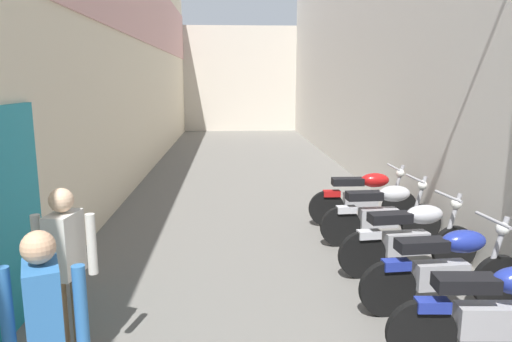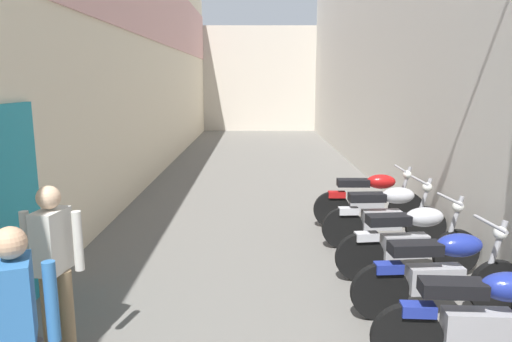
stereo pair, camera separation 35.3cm
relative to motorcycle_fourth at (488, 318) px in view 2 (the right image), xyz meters
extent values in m
plane|color=#66635E|center=(-1.74, 5.47, -0.50)|extent=(39.96, 39.96, 0.00)
cube|color=beige|center=(-4.62, 7.47, 2.52)|extent=(0.40, 23.96, 6.04)
cube|color=teal|center=(-4.40, 1.09, 0.60)|extent=(0.06, 1.10, 2.20)
cube|color=beige|center=(1.14, 7.47, 3.50)|extent=(0.40, 23.96, 7.99)
cube|color=beige|center=(-1.74, 20.45, 1.97)|extent=(8.36, 2.00, 4.94)
cylinder|color=black|center=(-0.63, 0.04, -0.20)|extent=(0.60, 0.12, 0.60)
cube|color=#9E9EA3|center=(-0.06, 0.00, -0.08)|extent=(0.57, 0.23, 0.28)
ellipsoid|color=navy|center=(0.17, -0.01, 0.28)|extent=(0.49, 0.29, 0.24)
cube|color=black|center=(-0.29, 0.02, 0.26)|extent=(0.53, 0.25, 0.12)
cube|color=navy|center=(-0.55, 0.03, 0.06)|extent=(0.29, 0.16, 0.10)
cylinder|color=black|center=(0.61, 1.01, -0.20)|extent=(0.60, 0.12, 0.60)
cylinder|color=black|center=(-0.63, 0.92, -0.20)|extent=(0.60, 0.12, 0.60)
cube|color=#9E9EA3|center=(-0.06, 0.96, -0.08)|extent=(0.57, 0.24, 0.28)
ellipsoid|color=navy|center=(0.17, 0.98, 0.28)|extent=(0.50, 0.29, 0.24)
cube|color=black|center=(-0.29, 0.95, 0.26)|extent=(0.53, 0.26, 0.12)
cylinder|color=#9E9EA3|center=(0.54, 1.01, 0.15)|extent=(0.25, 0.08, 0.77)
cylinder|color=#9E9EA3|center=(0.47, 1.00, 0.50)|extent=(0.08, 0.58, 0.04)
sphere|color=silver|center=(0.59, 1.01, 0.40)|extent=(0.14, 0.14, 0.14)
cube|color=navy|center=(-0.55, 0.93, 0.06)|extent=(0.29, 0.16, 0.10)
cylinder|color=black|center=(0.61, 2.04, -0.20)|extent=(0.61, 0.15, 0.60)
cylinder|color=black|center=(-0.63, 1.90, -0.20)|extent=(0.61, 0.15, 0.60)
cube|color=#9E9EA3|center=(-0.06, 1.96, -0.08)|extent=(0.58, 0.26, 0.28)
ellipsoid|color=#B7B7BC|center=(0.17, 1.99, 0.28)|extent=(0.51, 0.31, 0.24)
cube|color=black|center=(-0.29, 1.94, 0.26)|extent=(0.54, 0.28, 0.12)
cylinder|color=#9E9EA3|center=(0.54, 2.03, 0.15)|extent=(0.25, 0.09, 0.77)
cylinder|color=#9E9EA3|center=(0.47, 2.03, 0.50)|extent=(0.10, 0.58, 0.04)
sphere|color=silver|center=(0.59, 2.04, 0.40)|extent=(0.14, 0.14, 0.14)
cube|color=#B7B7BC|center=(-0.55, 1.91, 0.06)|extent=(0.29, 0.17, 0.10)
cylinder|color=black|center=(0.61, 3.12, -0.20)|extent=(0.60, 0.11, 0.60)
cylinder|color=black|center=(-0.63, 3.05, -0.20)|extent=(0.60, 0.11, 0.60)
cube|color=#9E9EA3|center=(-0.06, 3.09, -0.08)|extent=(0.57, 0.23, 0.28)
ellipsoid|color=#B7B7BC|center=(0.17, 3.10, 0.28)|extent=(0.49, 0.29, 0.24)
cube|color=black|center=(-0.29, 3.07, 0.26)|extent=(0.53, 0.25, 0.12)
cylinder|color=#9E9EA3|center=(0.54, 3.12, 0.15)|extent=(0.25, 0.07, 0.77)
cylinder|color=#9E9EA3|center=(0.47, 3.12, 0.50)|extent=(0.07, 0.58, 0.04)
sphere|color=silver|center=(0.59, 3.12, 0.40)|extent=(0.14, 0.14, 0.14)
cube|color=#B7B7BC|center=(-0.55, 3.06, 0.06)|extent=(0.29, 0.16, 0.10)
cylinder|color=black|center=(0.62, 4.06, -0.20)|extent=(0.60, 0.08, 0.60)
cylinder|color=black|center=(-0.63, 4.07, -0.20)|extent=(0.60, 0.08, 0.60)
cube|color=#9E9EA3|center=(-0.06, 4.06, -0.08)|extent=(0.56, 0.20, 0.28)
ellipsoid|color=#AD1414|center=(0.17, 4.06, 0.28)|extent=(0.48, 0.26, 0.24)
cube|color=black|center=(-0.29, 4.06, 0.26)|extent=(0.52, 0.22, 0.12)
cylinder|color=#9E9EA3|center=(0.55, 4.06, 0.15)|extent=(0.25, 0.06, 0.77)
cylinder|color=#9E9EA3|center=(0.48, 4.06, 0.50)|extent=(0.04, 0.58, 0.04)
sphere|color=silver|center=(0.60, 4.06, 0.40)|extent=(0.14, 0.14, 0.14)
cube|color=#AD1414|center=(-0.55, 4.07, 0.06)|extent=(0.28, 0.14, 0.10)
cube|color=#2D66A5|center=(-3.38, -0.90, 0.59)|extent=(0.31, 0.39, 0.54)
sphere|color=tan|center=(-3.38, -0.90, 0.97)|extent=(0.20, 0.20, 0.20)
cylinder|color=#2D66A5|center=(-3.16, -0.90, 0.59)|extent=(0.08, 0.08, 0.52)
cylinder|color=#8C7251|center=(-3.71, 0.22, -0.09)|extent=(0.12, 0.12, 0.82)
cylinder|color=#8C7251|center=(-3.55, 0.22, -0.09)|extent=(0.12, 0.12, 0.82)
cube|color=beige|center=(-3.63, 0.22, 0.59)|extent=(0.25, 0.37, 0.54)
sphere|color=#DBB28E|center=(-3.63, 0.22, 0.97)|extent=(0.20, 0.20, 0.20)
cylinder|color=beige|center=(-3.85, 0.22, 0.59)|extent=(0.08, 0.08, 0.52)
cylinder|color=beige|center=(-3.41, 0.22, 0.59)|extent=(0.08, 0.08, 0.52)
camera|label=1|loc=(-2.25, -3.61, 1.93)|focal=33.35mm
camera|label=2|loc=(-1.90, -3.62, 1.93)|focal=33.35mm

